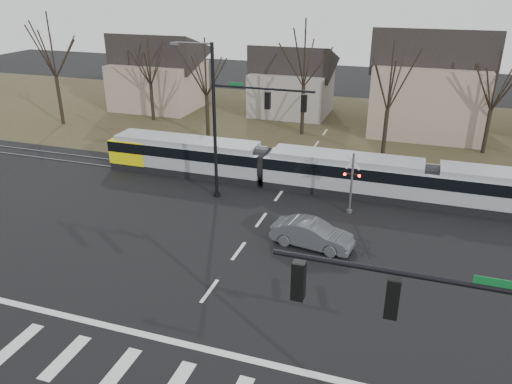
% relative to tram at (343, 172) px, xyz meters
% --- Properties ---
extents(ground, '(140.00, 140.00, 0.00)m').
position_rel_tram_xyz_m(ground, '(-3.97, -16.00, -1.47)').
color(ground, black).
extents(grass_verge, '(140.00, 28.00, 0.01)m').
position_rel_tram_xyz_m(grass_verge, '(-3.97, 16.00, -1.47)').
color(grass_verge, '#38331E').
rests_on(grass_verge, ground).
extents(crosswalk, '(27.00, 2.60, 0.01)m').
position_rel_tram_xyz_m(crosswalk, '(-3.97, -20.00, -1.47)').
color(crosswalk, silver).
rests_on(crosswalk, ground).
extents(stop_line, '(28.00, 0.35, 0.01)m').
position_rel_tram_xyz_m(stop_line, '(-3.97, -17.80, -1.47)').
color(stop_line, silver).
rests_on(stop_line, ground).
extents(lane_dashes, '(0.18, 30.00, 0.01)m').
position_rel_tram_xyz_m(lane_dashes, '(-3.97, -0.00, -1.47)').
color(lane_dashes, silver).
rests_on(lane_dashes, ground).
extents(rail_pair, '(90.00, 1.52, 0.06)m').
position_rel_tram_xyz_m(rail_pair, '(-3.97, -0.20, -1.44)').
color(rail_pair, '#59595E').
rests_on(rail_pair, ground).
extents(tram, '(35.63, 2.65, 2.70)m').
position_rel_tram_xyz_m(tram, '(0.00, 0.00, 0.00)').
color(tram, gray).
rests_on(tram, ground).
extents(sedan, '(2.76, 4.96, 1.50)m').
position_rel_tram_xyz_m(sedan, '(-0.30, -8.18, -0.72)').
color(sedan, '#4A4C51').
rests_on(sedan, ground).
extents(signal_pole_near_right, '(6.72, 0.44, 8.00)m').
position_rel_tram_xyz_m(signal_pole_near_right, '(6.14, -22.00, 3.69)').
color(signal_pole_near_right, black).
rests_on(signal_pole_near_right, ground).
extents(signal_pole_far, '(9.28, 0.44, 10.20)m').
position_rel_tram_xyz_m(signal_pole_far, '(-6.38, -3.50, 4.23)').
color(signal_pole_far, black).
rests_on(signal_pole_far, ground).
extents(rail_crossing_signal, '(1.08, 0.36, 4.00)m').
position_rel_tram_xyz_m(rail_crossing_signal, '(1.03, -3.21, 0.41)').
color(rail_crossing_signal, '#59595B').
rests_on(rail_crossing_signal, ground).
extents(tree_row, '(59.20, 7.20, 10.00)m').
position_rel_tram_xyz_m(tree_row, '(-1.97, 10.00, 3.53)').
color(tree_row, black).
rests_on(tree_row, ground).
extents(house_a, '(9.72, 8.64, 8.60)m').
position_rel_tram_xyz_m(house_a, '(-23.97, 18.00, 2.99)').
color(house_a, gray).
rests_on(house_a, ground).
extents(house_b, '(8.64, 7.56, 7.65)m').
position_rel_tram_xyz_m(house_b, '(-8.97, 20.00, 2.50)').
color(house_b, gray).
rests_on(house_b, ground).
extents(house_c, '(10.80, 8.64, 10.10)m').
position_rel_tram_xyz_m(house_c, '(5.03, 17.00, 3.76)').
color(house_c, gray).
rests_on(house_c, ground).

